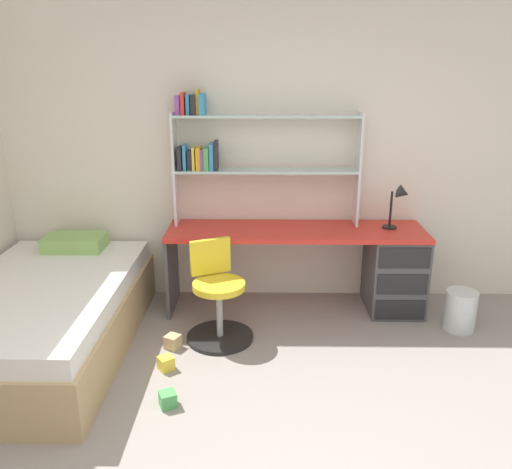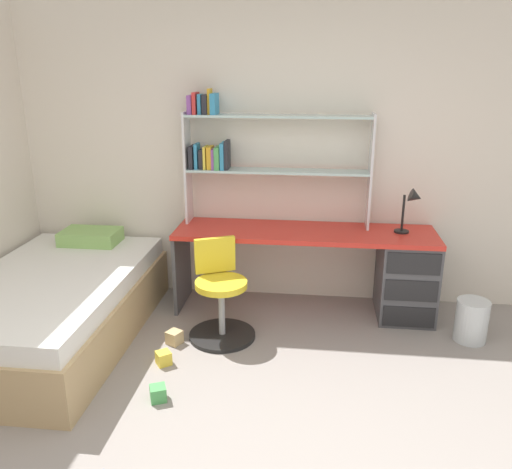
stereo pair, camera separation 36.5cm
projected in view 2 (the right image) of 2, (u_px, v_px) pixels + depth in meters
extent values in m
cube|color=silver|center=(292.00, 155.00, 4.48)|extent=(5.78, 0.06, 2.61)
cube|color=red|center=(305.00, 233.00, 4.34)|extent=(2.17, 0.57, 0.04)
cube|color=#4C4C51|center=(406.00, 277.00, 4.35)|extent=(0.45, 0.54, 0.68)
cube|color=#4C4C51|center=(182.00, 267.00, 4.57)|extent=(0.03, 0.51, 0.68)
cube|color=black|center=(409.00, 317.00, 4.16)|extent=(0.41, 0.01, 0.17)
cube|color=black|center=(411.00, 291.00, 4.09)|extent=(0.41, 0.01, 0.17)
cube|color=black|center=(414.00, 264.00, 4.02)|extent=(0.41, 0.01, 0.17)
cube|color=silver|center=(188.00, 168.00, 4.46)|extent=(0.02, 0.22, 0.95)
cube|color=silver|center=(370.00, 172.00, 4.28)|extent=(0.02, 0.22, 0.95)
cube|color=silver|center=(277.00, 171.00, 4.37)|extent=(1.52, 0.22, 0.02)
cube|color=silver|center=(278.00, 116.00, 4.23)|extent=(1.52, 0.22, 0.02)
cube|color=#26262D|center=(193.00, 157.00, 4.42)|extent=(0.03, 0.18, 0.19)
cube|color=#338CBF|center=(197.00, 156.00, 4.41)|extent=(0.03, 0.14, 0.21)
cube|color=#26262D|center=(202.00, 159.00, 4.42)|extent=(0.04, 0.13, 0.16)
cube|color=yellow|center=(206.00, 157.00, 4.41)|extent=(0.02, 0.16, 0.19)
cube|color=gold|center=(210.00, 157.00, 4.40)|extent=(0.04, 0.15, 0.19)
cube|color=purple|center=(214.00, 158.00, 4.40)|extent=(0.02, 0.17, 0.17)
cube|color=#4CA559|center=(218.00, 158.00, 4.40)|extent=(0.04, 0.20, 0.19)
cube|color=#338CBF|center=(223.00, 156.00, 4.39)|extent=(0.03, 0.18, 0.22)
cube|color=#26262D|center=(227.00, 155.00, 4.38)|extent=(0.03, 0.17, 0.24)
cube|color=purple|center=(191.00, 105.00, 4.29)|extent=(0.04, 0.15, 0.15)
cube|color=red|center=(196.00, 103.00, 4.28)|extent=(0.03, 0.17, 0.18)
cube|color=#338CBF|center=(200.00, 104.00, 4.28)|extent=(0.03, 0.13, 0.16)
cube|color=#26262D|center=(206.00, 104.00, 4.27)|extent=(0.04, 0.15, 0.16)
cube|color=gold|center=(210.00, 101.00, 4.26)|extent=(0.02, 0.12, 0.20)
cube|color=#338CBF|center=(214.00, 104.00, 4.26)|extent=(0.04, 0.19, 0.17)
cylinder|color=black|center=(401.00, 231.00, 4.28)|extent=(0.12, 0.12, 0.02)
cylinder|color=black|center=(403.00, 213.00, 4.23)|extent=(0.02, 0.02, 0.30)
cone|color=black|center=(416.00, 197.00, 4.13)|extent=(0.12, 0.11, 0.13)
cylinder|color=black|center=(222.00, 335.00, 4.08)|extent=(0.52, 0.52, 0.03)
cylinder|color=#A5A8AD|center=(222.00, 312.00, 4.02)|extent=(0.05, 0.05, 0.42)
cylinder|color=yellow|center=(221.00, 284.00, 3.95)|extent=(0.40, 0.40, 0.05)
cube|color=yellow|center=(215.00, 255.00, 4.06)|extent=(0.31, 0.17, 0.28)
cube|color=tan|center=(54.00, 316.00, 4.01)|extent=(1.22, 2.06, 0.38)
cube|color=white|center=(49.00, 285.00, 3.93)|extent=(1.16, 2.00, 0.14)
cube|color=#8CBF66|center=(91.00, 237.00, 4.62)|extent=(0.50, 0.32, 0.12)
cylinder|color=silver|center=(472.00, 321.00, 3.99)|extent=(0.25, 0.25, 0.33)
cube|color=gold|center=(164.00, 358.00, 3.70)|extent=(0.14, 0.14, 0.10)
cube|color=#479E51|center=(158.00, 393.00, 3.30)|extent=(0.13, 0.13, 0.10)
cube|color=tan|center=(174.00, 337.00, 3.98)|extent=(0.14, 0.14, 0.10)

